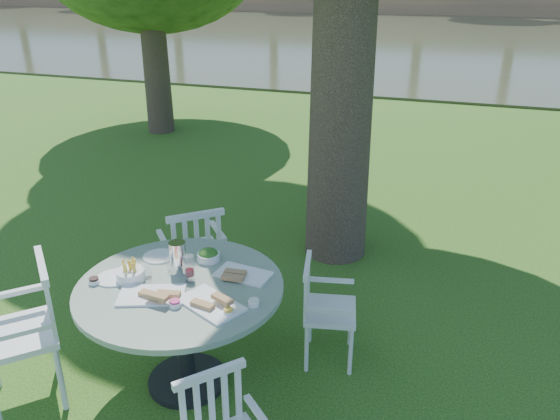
# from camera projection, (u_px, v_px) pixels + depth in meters

# --- Properties ---
(ground) EXTENTS (140.00, 140.00, 0.00)m
(ground) POSITION_uv_depth(u_px,v_px,m) (273.00, 306.00, 4.83)
(ground) COLOR #1A3F0D
(ground) RESTS_ON ground
(table) EXTENTS (1.38, 1.38, 0.82)m
(table) POSITION_uv_depth(u_px,v_px,m) (182.00, 305.00, 3.68)
(table) COLOR black
(table) RESTS_ON ground
(chair_ne) EXTENTS (0.46, 0.48, 0.81)m
(chair_ne) POSITION_uv_depth(u_px,v_px,m) (320.00, 304.00, 4.02)
(chair_ne) COLOR silver
(chair_ne) RESTS_ON ground
(chair_nw) EXTENTS (0.65, 0.65, 0.94)m
(chair_nw) POSITION_uv_depth(u_px,v_px,m) (195.00, 250.00, 4.62)
(chair_nw) COLOR silver
(chair_nw) RESTS_ON ground
(chair_sw) EXTENTS (0.70, 0.70, 1.01)m
(chair_sw) POSITION_uv_depth(u_px,v_px,m) (32.00, 322.00, 3.60)
(chair_sw) COLOR silver
(chair_sw) RESTS_ON ground
(tableware) EXTENTS (1.17, 0.82, 0.23)m
(tableware) POSITION_uv_depth(u_px,v_px,m) (175.00, 274.00, 3.65)
(tableware) COLOR white
(tableware) RESTS_ON table
(river) EXTENTS (100.00, 28.00, 0.12)m
(river) POSITION_uv_depth(u_px,v_px,m) (441.00, 38.00, 24.80)
(river) COLOR #343921
(river) RESTS_ON ground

